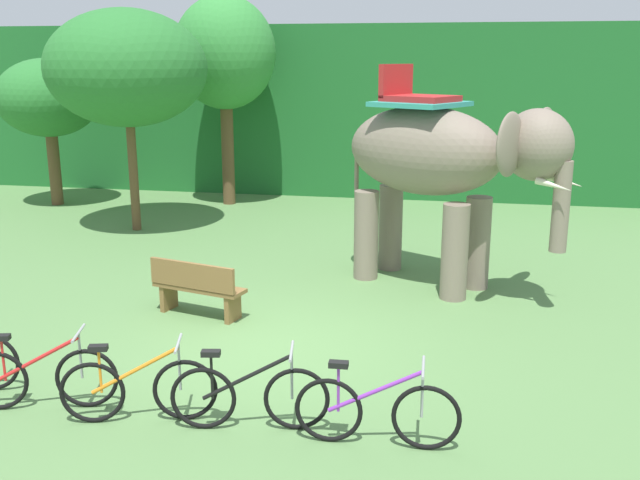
{
  "coord_description": "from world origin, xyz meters",
  "views": [
    {
      "loc": [
        2.41,
        -8.92,
        3.89
      ],
      "look_at": [
        0.5,
        1.0,
        1.3
      ],
      "focal_mm": 40.1,
      "sensor_mm": 36.0,
      "label": 1
    }
  ],
  "objects": [
    {
      "name": "elephant",
      "position": [
        2.14,
        3.17,
        2.2
      ],
      "size": [
        4.09,
        3.16,
        3.78
      ],
      "color": "gray",
      "rests_on": "ground"
    },
    {
      "name": "tree_center",
      "position": [
        -8.23,
        8.49,
        2.83
      ],
      "size": [
        2.67,
        2.67,
        3.88
      ],
      "color": "brown",
      "rests_on": "ground"
    },
    {
      "name": "bike_black",
      "position": [
        0.36,
        -2.23,
        0.39
      ],
      "size": [
        1.69,
        0.52,
        0.92
      ],
      "color": "black",
      "rests_on": "ground"
    },
    {
      "name": "ground_plane",
      "position": [
        0.0,
        0.0,
        0.0
      ],
      "size": [
        80.0,
        80.0,
        0.0
      ],
      "primitive_type": "plane",
      "color": "#567F47"
    },
    {
      "name": "bike_orange",
      "position": [
        -0.88,
        -2.29,
        0.39
      ],
      "size": [
        1.67,
        0.61,
        0.92
      ],
      "color": "black",
      "rests_on": "ground"
    },
    {
      "name": "bike_purple",
      "position": [
        1.73,
        -2.31,
        0.39
      ],
      "size": [
        1.71,
        0.52,
        0.92
      ],
      "color": "black",
      "rests_on": "ground"
    },
    {
      "name": "foliage_hedge",
      "position": [
        0.0,
        13.91,
        2.39
      ],
      "size": [
        36.0,
        6.0,
        4.78
      ],
      "primitive_type": "cube",
      "color": "#1E6028",
      "rests_on": "ground"
    },
    {
      "name": "wooden_bench",
      "position": [
        -1.42,
        0.95,
        0.48
      ],
      "size": [
        1.56,
        0.79,
        0.89
      ],
      "color": "brown",
      "rests_on": "ground"
    },
    {
      "name": "bike_red",
      "position": [
        -2.09,
        -2.22,
        0.39
      ],
      "size": [
        1.67,
        0.61,
        0.92
      ],
      "color": "black",
      "rests_on": "ground"
    },
    {
      "name": "tree_center_right",
      "position": [
        -3.66,
        9.47,
        3.97
      ],
      "size": [
        2.66,
        2.66,
        5.46
      ],
      "color": "brown",
      "rests_on": "ground"
    },
    {
      "name": "tree_far_left",
      "position": [
        -4.83,
        6.14,
        3.65
      ],
      "size": [
        3.53,
        3.53,
        4.94
      ],
      "color": "brown",
      "rests_on": "ground"
    }
  ]
}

